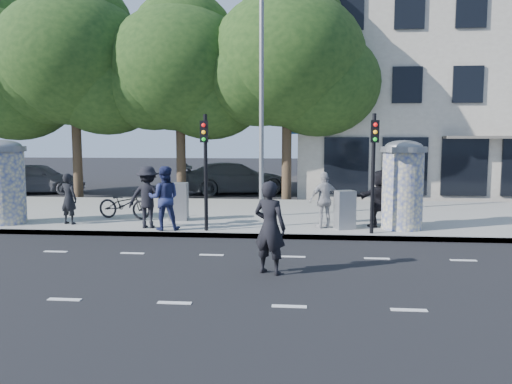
# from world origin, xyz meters

# --- Properties ---
(ground) EXTENTS (120.00, 120.00, 0.00)m
(ground) POSITION_xyz_m (0.00, 0.00, 0.00)
(ground) COLOR black
(ground) RESTS_ON ground
(sidewalk) EXTENTS (40.00, 8.00, 0.15)m
(sidewalk) POSITION_xyz_m (0.00, 7.50, 0.07)
(sidewalk) COLOR gray
(sidewalk) RESTS_ON ground
(curb) EXTENTS (40.00, 0.10, 0.16)m
(curb) POSITION_xyz_m (0.00, 3.55, 0.07)
(curb) COLOR slate
(curb) RESTS_ON ground
(lane_dash_near) EXTENTS (32.00, 0.12, 0.01)m
(lane_dash_near) POSITION_xyz_m (0.00, -2.20, 0.00)
(lane_dash_near) COLOR silver
(lane_dash_near) RESTS_ON ground
(lane_dash_far) EXTENTS (32.00, 0.12, 0.01)m
(lane_dash_far) POSITION_xyz_m (0.00, 1.40, 0.00)
(lane_dash_far) COLOR silver
(lane_dash_far) RESTS_ON ground
(ad_column_left) EXTENTS (1.36, 1.36, 2.65)m
(ad_column_left) POSITION_xyz_m (-7.20, 4.50, 1.54)
(ad_column_left) COLOR beige
(ad_column_left) RESTS_ON sidewalk
(ad_column_right) EXTENTS (1.36, 1.36, 2.65)m
(ad_column_right) POSITION_xyz_m (5.20, 4.70, 1.54)
(ad_column_right) COLOR beige
(ad_column_right) RESTS_ON sidewalk
(traffic_pole_near) EXTENTS (0.22, 0.31, 3.40)m
(traffic_pole_near) POSITION_xyz_m (-0.60, 3.79, 2.23)
(traffic_pole_near) COLOR black
(traffic_pole_near) RESTS_ON sidewalk
(traffic_pole_far) EXTENTS (0.22, 0.31, 3.40)m
(traffic_pole_far) POSITION_xyz_m (4.20, 3.79, 2.23)
(traffic_pole_far) COLOR black
(traffic_pole_far) RESTS_ON sidewalk
(street_lamp) EXTENTS (0.25, 0.93, 8.00)m
(street_lamp) POSITION_xyz_m (0.80, 6.63, 4.79)
(street_lamp) COLOR slate
(street_lamp) RESTS_ON sidewalk
(tree_mid_left) EXTENTS (7.20, 7.20, 9.57)m
(tree_mid_left) POSITION_xyz_m (-8.50, 12.50, 6.50)
(tree_mid_left) COLOR #38281C
(tree_mid_left) RESTS_ON ground
(tree_near_left) EXTENTS (6.80, 6.80, 8.97)m
(tree_near_left) POSITION_xyz_m (-3.50, 12.70, 6.06)
(tree_near_left) COLOR #38281C
(tree_near_left) RESTS_ON ground
(tree_center) EXTENTS (7.00, 7.00, 9.30)m
(tree_center) POSITION_xyz_m (1.50, 12.30, 6.31)
(tree_center) COLOR #38281C
(tree_center) RESTS_ON ground
(building) EXTENTS (20.30, 15.85, 12.00)m
(building) POSITION_xyz_m (12.00, 19.99, 5.99)
(building) COLOR #A99F8E
(building) RESTS_ON ground
(ped_b) EXTENTS (0.68, 0.54, 1.62)m
(ped_b) POSITION_xyz_m (-5.14, 4.54, 0.96)
(ped_b) COLOR black
(ped_b) RESTS_ON sidewalk
(ped_c) EXTENTS (1.04, 0.87, 1.89)m
(ped_c) POSITION_xyz_m (-1.86, 3.85, 1.10)
(ped_c) COLOR navy
(ped_c) RESTS_ON sidewalk
(ped_d) EXTENTS (1.23, 0.73, 1.87)m
(ped_d) POSITION_xyz_m (-2.44, 4.15, 1.09)
(ped_d) COLOR black
(ped_d) RESTS_ON sidewalk
(ped_e) EXTENTS (1.14, 0.92, 1.71)m
(ped_e) POSITION_xyz_m (2.89, 4.58, 1.00)
(ped_e) COLOR #A4A3A6
(ped_e) RESTS_ON sidewalk
(ped_f) EXTENTS (1.73, 1.19, 1.76)m
(ped_f) POSITION_xyz_m (4.57, 4.97, 1.03)
(ped_f) COLOR black
(ped_f) RESTS_ON sidewalk
(man_road) EXTENTS (0.86, 0.73, 1.98)m
(man_road) POSITION_xyz_m (1.53, -0.13, 0.99)
(man_road) COLOR black
(man_road) RESTS_ON ground
(bicycle) EXTENTS (1.01, 2.01, 1.01)m
(bicycle) POSITION_xyz_m (-3.76, 5.73, 0.65)
(bicycle) COLOR black
(bicycle) RESTS_ON sidewalk
(cabinet_left) EXTENTS (0.62, 0.47, 1.25)m
(cabinet_left) POSITION_xyz_m (-1.86, 5.59, 0.78)
(cabinet_left) COLOR gray
(cabinet_left) RESTS_ON sidewalk
(cabinet_right) EXTENTS (0.66, 0.57, 1.16)m
(cabinet_right) POSITION_xyz_m (3.49, 4.47, 0.73)
(cabinet_right) COLOR gray
(cabinet_right) RESTS_ON sidewalk
(car_left) EXTENTS (2.65, 4.94, 1.60)m
(car_left) POSITION_xyz_m (-11.46, 14.15, 0.80)
(car_left) COLOR slate
(car_left) RESTS_ON ground
(car_right) EXTENTS (3.93, 5.92, 1.59)m
(car_right) POSITION_xyz_m (-1.21, 15.11, 0.80)
(car_right) COLOR #4E5255
(car_right) RESTS_ON ground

